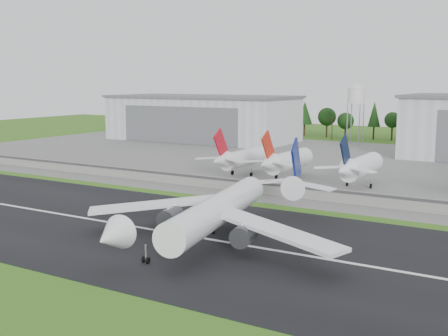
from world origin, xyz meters
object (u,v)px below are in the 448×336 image
Objects in this scene: main_airliner at (216,217)px; parked_jet_navy at (358,167)px; parked_jet_red_a at (240,158)px; parked_jet_red_b at (285,161)px.

main_airliner is 1.88× the size of parked_jet_navy.
main_airliner is 74.37m from parked_jet_red_a.
parked_jet_red_b is (-16.40, 67.00, 1.35)m from main_airliner.
parked_jet_navy is at bearing 0.05° from parked_jet_red_a.
parked_jet_navy reaches higher than parked_jet_red_b.
parked_jet_red_a is at bearing -179.95° from parked_jet_navy.
main_airliner is 67.34m from parked_jet_navy.
parked_jet_red_b is at bearing -179.99° from parked_jet_navy.
parked_jet_red_b reaches higher than parked_jet_red_a.
parked_jet_red_a is at bearing -179.90° from parked_jet_red_b.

